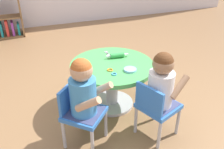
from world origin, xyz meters
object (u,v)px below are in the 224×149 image
Objects in this scene: child_chair_left at (81,112)px; seated_child_right at (162,82)px; craft_table at (112,75)px; craft_scissors at (109,55)px; rolling_pin at (117,55)px; seated_child_left at (83,90)px; child_chair_right at (156,107)px.

child_chair_left is 1.05× the size of seated_child_right.
craft_table is 0.24m from craft_scissors.
seated_child_right is at bearing -76.55° from craft_scissors.
rolling_pin reaches higher than craft_scissors.
seated_child_left is 2.21× the size of rolling_pin.
craft_scissors is (-0.06, 0.09, -0.02)m from rolling_pin.
craft_table is 0.61m from seated_child_right.
rolling_pin is at bearing 47.38° from seated_child_left.
craft_table is 0.59m from child_chair_right.
seated_child_left reaches higher than craft_table.
seated_child_right is at bearing 21.30° from child_chair_right.
craft_table is 0.21m from rolling_pin.
craft_table is at bearing 107.91° from child_chair_right.
child_chair_right is at bearing -12.56° from seated_child_left.
seated_child_left is 0.77m from craft_scissors.
seated_child_left is at bearing -132.86° from craft_table.
rolling_pin is (0.10, 0.11, 0.15)m from craft_table.
seated_child_right reaches higher than rolling_pin.
craft_scissors is at bearing 100.52° from child_chair_right.
child_chair_right is at bearing -14.42° from child_chair_left.
seated_child_left reaches higher than rolling_pin.
craft_table is 5.98× the size of craft_scissors.
craft_table is 1.59× the size of seated_child_right.
seated_child_right is (0.04, 0.01, 0.23)m from child_chair_right.
rolling_pin reaches higher than craft_table.
seated_child_right is (0.22, -0.54, 0.18)m from craft_table.
seated_child_right reaches higher than child_chair_right.
craft_table is at bearing -100.92° from craft_scissors.
seated_child_left is 0.95× the size of child_chair_right.
seated_child_right is at bearing -10.53° from seated_child_left.
child_chair_right is (0.58, -0.13, -0.23)m from seated_child_left.
seated_child_right is 3.75× the size of craft_scissors.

